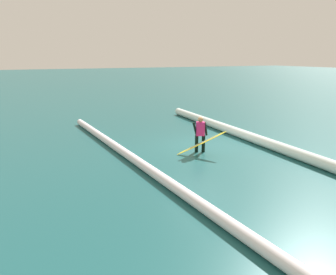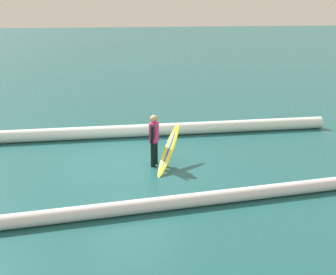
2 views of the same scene
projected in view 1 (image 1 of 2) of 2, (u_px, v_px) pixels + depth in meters
ground_plane at (198, 147)px, 13.75m from camera, size 183.53×183.53×0.00m
surfer at (200, 132)px, 12.85m from camera, size 0.32×0.61×1.47m
surfboard at (202, 143)px, 12.51m from camera, size 1.16×1.87×1.04m
wave_crest_foreground at (247, 136)px, 14.79m from camera, size 14.88×0.82×0.43m
wave_crest_midground at (144, 166)px, 10.90m from camera, size 17.30×1.55×0.32m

